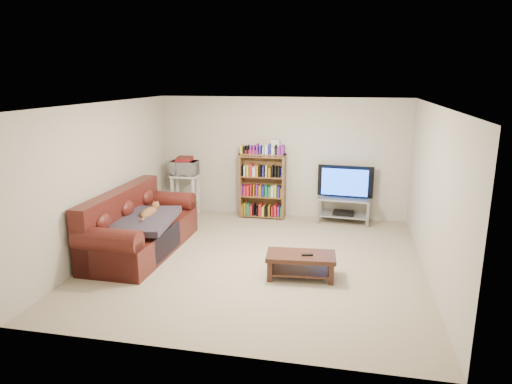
% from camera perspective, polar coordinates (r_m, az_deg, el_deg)
% --- Properties ---
extents(floor, '(5.00, 5.00, 0.00)m').
position_cam_1_polar(floor, '(7.19, 0.14, -8.57)').
color(floor, tan).
rests_on(floor, ground).
extents(ceiling, '(5.00, 5.00, 0.00)m').
position_cam_1_polar(ceiling, '(6.64, 0.16, 10.91)').
color(ceiling, white).
rests_on(ceiling, ground).
extents(wall_back, '(5.00, 0.00, 5.00)m').
position_cam_1_polar(wall_back, '(9.23, 3.23, 4.32)').
color(wall_back, beige).
rests_on(wall_back, ground).
extents(wall_front, '(5.00, 0.00, 5.00)m').
position_cam_1_polar(wall_front, '(4.49, -6.20, -6.51)').
color(wall_front, beige).
rests_on(wall_front, ground).
extents(wall_left, '(0.00, 5.00, 5.00)m').
position_cam_1_polar(wall_left, '(7.69, -18.43, 1.61)').
color(wall_left, beige).
rests_on(wall_left, ground).
extents(wall_right, '(0.00, 5.00, 5.00)m').
position_cam_1_polar(wall_right, '(6.79, 21.31, -0.25)').
color(wall_right, beige).
rests_on(wall_right, ground).
extents(sofa, '(1.06, 2.38, 1.01)m').
position_cam_1_polar(sofa, '(7.71, -14.62, -4.68)').
color(sofa, '#491712').
rests_on(sofa, floor).
extents(blanket, '(0.99, 1.24, 0.20)m').
position_cam_1_polar(blanket, '(7.41, -13.96, -3.49)').
color(blanket, '#332D39').
rests_on(blanket, sofa).
extents(cat, '(0.27, 0.65, 0.19)m').
position_cam_1_polar(cat, '(7.58, -13.27, -2.58)').
color(cat, brown).
rests_on(cat, sofa).
extents(coffee_table, '(1.01, 0.56, 0.35)m').
position_cam_1_polar(coffee_table, '(6.56, 5.62, -8.61)').
color(coffee_table, '#3A1E14').
rests_on(coffee_table, floor).
extents(remote, '(0.16, 0.08, 0.02)m').
position_cam_1_polar(remote, '(6.48, 6.42, -7.81)').
color(remote, black).
rests_on(remote, coffee_table).
extents(tv_stand, '(1.02, 0.51, 0.50)m').
position_cam_1_polar(tv_stand, '(9.06, 10.91, -1.70)').
color(tv_stand, '#999EA3').
rests_on(tv_stand, floor).
extents(television, '(1.08, 0.21, 0.62)m').
position_cam_1_polar(television, '(8.95, 11.05, 1.19)').
color(television, black).
rests_on(television, tv_stand).
extents(dvd_player, '(0.42, 0.31, 0.06)m').
position_cam_1_polar(dvd_player, '(9.10, 10.87, -2.59)').
color(dvd_player, black).
rests_on(dvd_player, tv_stand).
extents(bookshelf, '(0.91, 0.28, 1.32)m').
position_cam_1_polar(bookshelf, '(9.14, 0.80, 0.90)').
color(bookshelf, brown).
rests_on(bookshelf, floor).
extents(shelf_clutter, '(0.67, 0.20, 0.28)m').
position_cam_1_polar(shelf_clutter, '(8.99, 1.45, 5.49)').
color(shelf_clutter, silver).
rests_on(shelf_clutter, bookshelf).
extents(microwave_stand, '(0.53, 0.39, 0.84)m').
position_cam_1_polar(microwave_stand, '(9.45, -8.83, 0.32)').
color(microwave_stand, silver).
rests_on(microwave_stand, floor).
extents(microwave, '(0.52, 0.36, 0.29)m').
position_cam_1_polar(microwave, '(9.36, -8.94, 2.98)').
color(microwave, silver).
rests_on(microwave, microwave_stand).
extents(game_boxes, '(0.31, 0.27, 0.05)m').
position_cam_1_polar(game_boxes, '(9.33, -8.98, 4.00)').
color(game_boxes, maroon).
rests_on(game_boxes, microwave).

